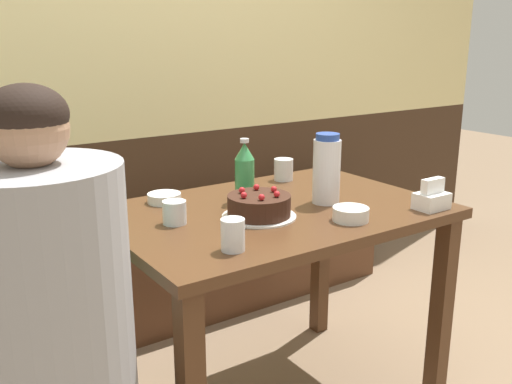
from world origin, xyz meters
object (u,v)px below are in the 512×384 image
napkin_holder (432,198)px  bowl_soup_white (351,214)px  birthday_cake (259,206)px  bowl_rice_small (164,198)px  person_teal_shirt (51,349)px  water_pitcher (327,169)px  glass_shot_small (233,235)px  person_pale_blue_shirt (32,332)px  glass_tumbler_short (284,170)px  glass_water_tall (174,212)px  soju_bottle (245,172)px  bench_seat (171,270)px

napkin_holder → bowl_soup_white: 0.32m
birthday_cake → napkin_holder: napkin_holder is taller
bowl_rice_small → person_teal_shirt: (-0.53, -0.49, -0.16)m
water_pitcher → glass_shot_small: bearing=-158.0°
person_pale_blue_shirt → glass_tumbler_short: bearing=16.2°
glass_tumbler_short → birthday_cake: bearing=-136.0°
glass_tumbler_short → person_teal_shirt: 1.20m
water_pitcher → glass_tumbler_short: (0.07, 0.34, -0.08)m
napkin_holder → glass_water_tall: (-0.78, 0.34, -0.00)m
birthday_cake → person_teal_shirt: person_teal_shirt is taller
glass_tumbler_short → bowl_soup_white: bearing=-104.5°
bowl_rice_small → person_teal_shirt: person_teal_shirt is taller
soju_bottle → bowl_soup_white: 0.41m
person_teal_shirt → soju_bottle: bearing=24.4°
bowl_soup_white → person_teal_shirt: 0.94m
water_pitcher → bowl_soup_white: water_pitcher is taller
glass_water_tall → glass_shot_small: 0.29m
person_pale_blue_shirt → bowl_soup_white: bearing=-13.5°
birthday_cake → person_pale_blue_shirt: (-0.71, 0.03, -0.24)m
glass_shot_small → bench_seat: bearing=73.4°
person_pale_blue_shirt → soju_bottle: bearing=10.6°
water_pitcher → person_teal_shirt: (-1.00, -0.18, -0.27)m
glass_shot_small → person_teal_shirt: 0.53m
bowl_soup_white → glass_water_tall: glass_water_tall is taller
napkin_holder → bowl_rice_small: size_ratio=0.95×
bench_seat → glass_shot_small: (-0.32, -1.08, 0.57)m
glass_water_tall → napkin_holder: bearing=-23.8°
soju_bottle → person_teal_shirt: (-0.77, -0.35, -0.25)m
water_pitcher → person_pale_blue_shirt: 1.05m
bowl_rice_small → birthday_cake: bearing=-61.1°
napkin_holder → bowl_soup_white: bearing=169.0°
water_pitcher → glass_water_tall: (-0.54, 0.09, -0.08)m
bench_seat → water_pitcher: bearing=-78.2°
bowl_soup_white → bowl_rice_small: (-0.40, 0.51, -0.01)m
napkin_holder → glass_tumbler_short: (-0.17, 0.59, 0.00)m
glass_water_tall → glass_tumbler_short: size_ratio=0.86×
birthday_cake → person_pale_blue_shirt: bearing=177.3°
glass_water_tall → person_teal_shirt: (-0.46, -0.27, -0.19)m
glass_water_tall → person_pale_blue_shirt: 0.52m
glass_water_tall → birthday_cake: bearing=-20.3°
bowl_soup_white → glass_water_tall: bearing=148.9°
soju_bottle → napkin_holder: bearing=-42.7°
bench_seat → birthday_cake: birthday_cake is taller
bench_seat → person_pale_blue_shirt: (-0.81, -0.85, 0.32)m
glass_tumbler_short → person_teal_shirt: (-1.07, -0.52, -0.19)m
napkin_holder → person_teal_shirt: (-1.24, 0.08, -0.19)m
water_pitcher → bowl_rice_small: bearing=145.6°
bench_seat → bowl_rice_small: (-0.28, -0.56, 0.54)m
bench_seat → bowl_soup_white: 1.21m
person_pale_blue_shirt → bench_seat: bearing=46.4°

